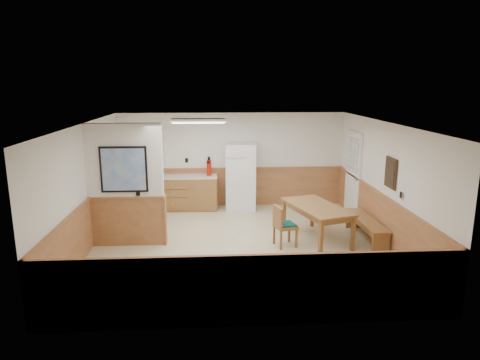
{
  "coord_description": "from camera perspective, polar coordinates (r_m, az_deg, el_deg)",
  "views": [
    {
      "loc": [
        -0.48,
        -8.26,
        3.27
      ],
      "look_at": [
        0.06,
        0.4,
        1.29
      ],
      "focal_mm": 32.0,
      "sensor_mm": 36.0,
      "label": 1
    }
  ],
  "objects": [
    {
      "name": "exterior_door",
      "position": [
        10.95,
        14.83,
        0.76
      ],
      "size": [
        0.07,
        1.02,
        2.15
      ],
      "color": "white",
      "rests_on": "ground"
    },
    {
      "name": "dining_table",
      "position": [
        9.13,
        10.2,
        -3.97
      ],
      "size": [
        1.32,
        1.87,
        0.75
      ],
      "rotation": [
        0.0,
        0.0,
        0.3
      ],
      "color": "olive",
      "rests_on": "ground"
    },
    {
      "name": "wainscot_left",
      "position": [
        9.07,
        -19.51,
        -5.69
      ],
      "size": [
        0.04,
        6.0,
        1.0
      ],
      "primitive_type": "cube",
      "color": "#BB784A",
      "rests_on": "ground"
    },
    {
      "name": "right_wall",
      "position": [
        9.19,
        18.77,
        -0.53
      ],
      "size": [
        0.02,
        6.0,
        2.5
      ],
      "primitive_type": "cube",
      "color": "white",
      "rests_on": "ground"
    },
    {
      "name": "soap_bottle",
      "position": [
        11.32,
        -12.51,
        1.13
      ],
      "size": [
        0.09,
        0.09,
        0.25
      ],
      "primitive_type": "cylinder",
      "rotation": [
        0.0,
        0.0,
        -0.14
      ],
      "color": "green",
      "rests_on": "kitchen_counter"
    },
    {
      "name": "wall_painting",
      "position": [
        8.84,
        19.43,
        0.91
      ],
      "size": [
        0.04,
        0.5,
        0.6
      ],
      "color": "#372716",
      "rests_on": "right_wall"
    },
    {
      "name": "fluorescent_fixture",
      "position": [
        9.6,
        -5.53,
        7.89
      ],
      "size": [
        1.2,
        0.3,
        0.09
      ],
      "color": "white",
      "rests_on": "ceiling"
    },
    {
      "name": "dining_bench",
      "position": [
        9.47,
        16.48,
        -5.66
      ],
      "size": [
        0.4,
        1.67,
        0.45
      ],
      "rotation": [
        0.0,
        0.0,
        0.02
      ],
      "color": "olive",
      "rests_on": "ground"
    },
    {
      "name": "refrigerator",
      "position": [
        11.17,
        0.12,
        0.48
      ],
      "size": [
        0.81,
        0.75,
        1.74
      ],
      "rotation": [
        0.0,
        0.0,
        -0.07
      ],
      "color": "white",
      "rests_on": "ground"
    },
    {
      "name": "ground",
      "position": [
        8.9,
        -0.25,
        -8.69
      ],
      "size": [
        6.0,
        6.0,
        0.0
      ],
      "primitive_type": "plane",
      "color": "beige",
      "rests_on": "ground"
    },
    {
      "name": "fire_extinguisher",
      "position": [
        11.13,
        -4.15,
        1.7
      ],
      "size": [
        0.14,
        0.14,
        0.5
      ],
      "rotation": [
        0.0,
        0.0,
        0.16
      ],
      "color": "#B01A09",
      "rests_on": "kitchen_counter"
    },
    {
      "name": "ceiling",
      "position": [
        8.31,
        -0.26,
        7.55
      ],
      "size": [
        6.0,
        6.0,
        0.02
      ],
      "primitive_type": "cube",
      "color": "silver",
      "rests_on": "back_wall"
    },
    {
      "name": "kitchen_window",
      "position": [
        11.48,
        -11.68,
        4.0
      ],
      "size": [
        0.8,
        0.04,
        1.0
      ],
      "color": "white",
      "rests_on": "back_wall"
    },
    {
      "name": "dining_chair",
      "position": [
        8.72,
        5.59,
        -5.74
      ],
      "size": [
        0.63,
        0.51,
        0.85
      ],
      "rotation": [
        0.0,
        0.0,
        0.27
      ],
      "color": "olive",
      "rests_on": "ground"
    },
    {
      "name": "partition_wall",
      "position": [
        8.88,
        -14.99,
        -0.85
      ],
      "size": [
        1.5,
        0.2,
        2.5
      ],
      "color": "white",
      "rests_on": "ground"
    },
    {
      "name": "wainscot_back",
      "position": [
        11.59,
        -1.1,
        -0.95
      ],
      "size": [
        6.0,
        0.04,
        1.0
      ],
      "primitive_type": "cube",
      "color": "#BB784A",
      "rests_on": "ground"
    },
    {
      "name": "left_wall",
      "position": [
        8.87,
        -19.99,
        -1.08
      ],
      "size": [
        0.02,
        6.0,
        2.5
      ],
      "primitive_type": "cube",
      "color": "white",
      "rests_on": "ground"
    },
    {
      "name": "back_wall",
      "position": [
        11.45,
        -1.12,
        2.72
      ],
      "size": [
        6.0,
        0.02,
        2.5
      ],
      "primitive_type": "cube",
      "color": "white",
      "rests_on": "ground"
    },
    {
      "name": "kitchen_counter",
      "position": [
        11.32,
        -7.16,
        -1.59
      ],
      "size": [
        2.2,
        0.61,
        1.0
      ],
      "color": "#915A33",
      "rests_on": "ground"
    },
    {
      "name": "wainscot_right",
      "position": [
        9.37,
        18.33,
        -4.99
      ],
      "size": [
        0.04,
        6.0,
        1.0
      ],
      "primitive_type": "cube",
      "color": "#BB784A",
      "rests_on": "ground"
    }
  ]
}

